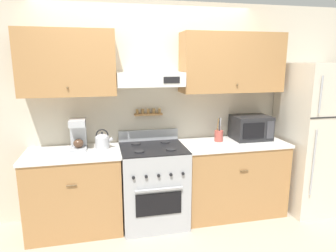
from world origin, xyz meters
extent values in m
plane|color=#B2A38E|center=(0.00, 0.00, 0.00)|extent=(16.00, 16.00, 0.00)
cube|color=beige|center=(0.00, 0.67, 1.27)|extent=(5.20, 0.08, 2.55)
cube|color=#AD7A47|center=(-0.88, 0.46, 1.85)|extent=(1.00, 0.33, 0.69)
sphere|color=brown|center=(-0.88, 0.29, 1.60)|extent=(0.02, 0.02, 0.02)
cube|color=#AD7A47|center=(1.00, 0.46, 1.85)|extent=(1.23, 0.33, 0.69)
sphere|color=brown|center=(1.00, 0.29, 1.60)|extent=(0.02, 0.02, 0.02)
cube|color=silver|center=(0.00, 0.44, 1.67)|extent=(0.75, 0.37, 0.16)
cube|color=black|center=(0.21, 0.26, 1.67)|extent=(0.18, 0.01, 0.07)
cube|color=#AD7A47|center=(0.00, 0.59, 1.24)|extent=(0.34, 0.07, 0.02)
cylinder|color=olive|center=(-0.14, 0.59, 1.28)|extent=(0.03, 0.03, 0.06)
cylinder|color=olive|center=(-0.07, 0.59, 1.28)|extent=(0.03, 0.03, 0.06)
cylinder|color=olive|center=(0.00, 0.59, 1.28)|extent=(0.03, 0.03, 0.06)
cylinder|color=olive|center=(0.07, 0.59, 1.28)|extent=(0.03, 0.03, 0.06)
cylinder|color=olive|center=(0.14, 0.59, 1.28)|extent=(0.03, 0.03, 0.06)
cube|color=#AD7A47|center=(-0.88, 0.32, 0.44)|extent=(1.00, 0.61, 0.88)
cube|color=white|center=(-0.88, 0.32, 0.89)|extent=(1.02, 0.63, 0.03)
cylinder|color=brown|center=(-0.88, 0.01, 0.65)|extent=(0.10, 0.01, 0.01)
cube|color=#AD7A47|center=(1.00, 0.32, 0.44)|extent=(1.23, 0.61, 0.88)
cube|color=white|center=(1.00, 0.32, 0.89)|extent=(1.26, 0.63, 0.03)
cylinder|color=brown|center=(1.00, 0.01, 0.65)|extent=(0.10, 0.01, 0.01)
cube|color=#ADAFB5|center=(0.00, 0.29, 0.45)|extent=(0.73, 0.65, 0.90)
cube|color=black|center=(0.00, -0.04, 0.38)|extent=(0.50, 0.01, 0.25)
cylinder|color=#ADAFB5|center=(0.00, -0.06, 0.56)|extent=(0.51, 0.02, 0.02)
cube|color=black|center=(0.00, 0.29, 0.91)|extent=(0.73, 0.65, 0.01)
cylinder|color=#232326|center=(-0.17, 0.14, 0.92)|extent=(0.11, 0.11, 0.02)
cylinder|color=#232326|center=(0.17, 0.14, 0.92)|extent=(0.11, 0.11, 0.02)
cylinder|color=#232326|center=(-0.17, 0.45, 0.92)|extent=(0.11, 0.11, 0.02)
cylinder|color=#232326|center=(0.17, 0.45, 0.92)|extent=(0.11, 0.11, 0.02)
cylinder|color=black|center=(-0.26, -0.05, 0.70)|extent=(0.03, 0.02, 0.03)
cylinder|color=black|center=(-0.13, -0.05, 0.70)|extent=(0.03, 0.02, 0.03)
cylinder|color=black|center=(0.00, -0.05, 0.70)|extent=(0.03, 0.02, 0.03)
cylinder|color=black|center=(0.13, -0.05, 0.70)|extent=(0.03, 0.02, 0.03)
cylinder|color=black|center=(0.26, -0.05, 0.70)|extent=(0.03, 0.02, 0.03)
cube|color=#ADAFB5|center=(0.00, 0.60, 0.98)|extent=(0.73, 0.04, 0.13)
cube|color=beige|center=(2.05, 0.25, 0.92)|extent=(0.74, 0.74, 1.85)
cylinder|color=#ADAFB5|center=(1.77, -0.14, 1.52)|extent=(0.02, 0.02, 0.41)
cylinder|color=#ADAFB5|center=(1.77, -0.14, 0.74)|extent=(0.02, 0.02, 0.78)
cylinder|color=#B7B7BC|center=(-0.56, 0.39, 0.97)|extent=(0.16, 0.16, 0.13)
ellipsoid|color=#B7B7BC|center=(-0.56, 0.39, 1.04)|extent=(0.14, 0.14, 0.07)
sphere|color=black|center=(-0.56, 0.39, 1.09)|extent=(0.02, 0.02, 0.02)
cylinder|color=#B7B7BC|center=(-0.48, 0.39, 0.99)|extent=(0.10, 0.03, 0.08)
torus|color=black|center=(-0.56, 0.39, 1.06)|extent=(0.14, 0.01, 0.14)
cube|color=#ADAFB5|center=(-0.81, 0.39, 0.92)|extent=(0.17, 0.24, 0.03)
cube|color=#ADAFB5|center=(-0.81, 0.47, 1.08)|extent=(0.17, 0.08, 0.34)
cube|color=#ADAFB5|center=(-0.81, 0.38, 1.21)|extent=(0.17, 0.20, 0.07)
ellipsoid|color=#4C3323|center=(-0.81, 0.37, 0.99)|extent=(0.11, 0.11, 0.10)
cube|color=#232326|center=(1.26, 0.41, 1.06)|extent=(0.46, 0.35, 0.30)
cube|color=black|center=(1.21, 0.23, 1.06)|extent=(0.27, 0.01, 0.19)
cube|color=#38383D|center=(1.43, 0.23, 1.06)|extent=(0.09, 0.01, 0.21)
cylinder|color=#B24C42|center=(0.83, 0.39, 0.98)|extent=(0.10, 0.10, 0.13)
cylinder|color=olive|center=(0.81, 0.38, 1.12)|extent=(0.01, 0.05, 0.16)
cylinder|color=#28282B|center=(0.84, 0.39, 1.12)|extent=(0.01, 0.04, 0.16)
cylinder|color=#B2B2B7|center=(0.85, 0.40, 1.12)|extent=(0.01, 0.03, 0.16)
camera|label=1|loc=(-0.55, -2.92, 1.87)|focal=32.00mm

